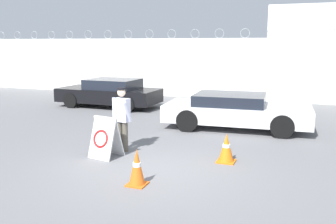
# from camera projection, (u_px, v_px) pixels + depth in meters

# --- Properties ---
(ground_plane) EXTENTS (90.00, 90.00, 0.00)m
(ground_plane) POSITION_uv_depth(u_px,v_px,m) (157.00, 169.00, 8.36)
(ground_plane) COLOR slate
(perimeter_wall) EXTENTS (36.00, 0.30, 3.47)m
(perimeter_wall) POSITION_uv_depth(u_px,v_px,m) (244.00, 69.00, 18.33)
(perimeter_wall) COLOR silver
(perimeter_wall) RESTS_ON ground_plane
(barricade_sign) EXTENTS (0.76, 0.75, 1.02)m
(barricade_sign) POSITION_uv_depth(u_px,v_px,m) (105.00, 137.00, 9.15)
(barricade_sign) COLOR white
(barricade_sign) RESTS_ON ground_plane
(security_guard) EXTENTS (0.60, 0.46, 1.67)m
(security_guard) POSITION_uv_depth(u_px,v_px,m) (122.00, 116.00, 9.62)
(security_guard) COLOR #514C42
(security_guard) RESTS_ON ground_plane
(traffic_cone_near) EXTENTS (0.42, 0.42, 0.69)m
(traffic_cone_near) POSITION_uv_depth(u_px,v_px,m) (226.00, 148.00, 8.82)
(traffic_cone_near) COLOR orange
(traffic_cone_near) RESTS_ON ground_plane
(traffic_cone_mid) EXTENTS (0.38, 0.38, 0.74)m
(traffic_cone_mid) POSITION_uv_depth(u_px,v_px,m) (137.00, 167.00, 7.37)
(traffic_cone_mid) COLOR orange
(traffic_cone_mid) RESTS_ON ground_plane
(parked_car_front_coupe) EXTENTS (4.47, 1.98, 1.23)m
(parked_car_front_coupe) POSITION_uv_depth(u_px,v_px,m) (110.00, 93.00, 16.42)
(parked_car_front_coupe) COLOR black
(parked_car_front_coupe) RESTS_ON ground_plane
(parked_car_rear_sedan) EXTENTS (4.78, 2.27, 1.14)m
(parked_car_rear_sedan) POSITION_uv_depth(u_px,v_px,m) (235.00, 110.00, 12.27)
(parked_car_rear_sedan) COLOR black
(parked_car_rear_sedan) RESTS_ON ground_plane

